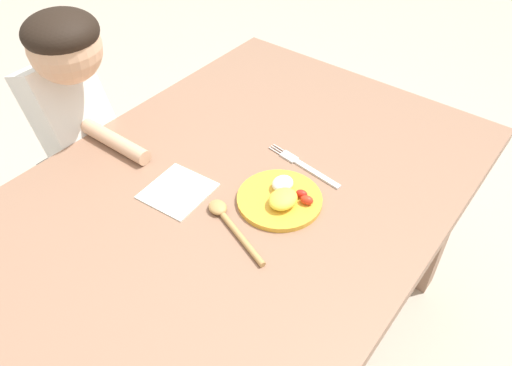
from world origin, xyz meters
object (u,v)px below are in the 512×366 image
Objects in this scene: plate at (281,198)px; person at (82,150)px; spoon at (228,220)px; fork at (305,167)px.

person is (-0.10, 0.67, -0.11)m from plate.
spoon is 0.21× the size of person.
person reaches higher than fork.
plate is 0.88× the size of fork.
person is (0.03, 0.61, -0.11)m from spoon.
fork is at bearing 9.94° from plate.
spoon is at bearing 157.08° from plate.
person is at bearing 17.59° from spoon.
plate reaches higher than fork.
fork is (0.14, 0.02, -0.01)m from plate.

